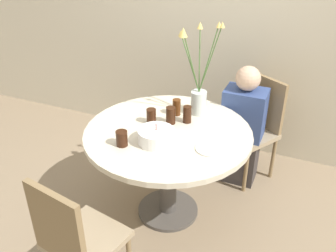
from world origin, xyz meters
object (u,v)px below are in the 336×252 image
chair_far_back (256,123)px  flower_vase (198,90)px  drink_glass_0 (171,115)px  person_boy (242,130)px  side_plate (210,149)px  drink_glass_3 (151,116)px  birthday_cake (156,136)px  drink_glass_2 (177,107)px  drink_glass_4 (122,138)px  drink_glass_1 (187,114)px  chair_near_front (75,238)px

chair_far_back → flower_vase: flower_vase is taller
drink_glass_0 → person_boy: 0.76m
side_plate → drink_glass_0: (-0.37, 0.22, 0.06)m
flower_vase → drink_glass_3: flower_vase is taller
birthday_cake → person_boy: bearing=63.5°
drink_glass_3 → drink_glass_2: bearing=58.5°
drink_glass_0 → drink_glass_2: drink_glass_0 is taller
side_plate → person_boy: size_ratio=0.18×
person_boy → drink_glass_2: bearing=-137.3°
drink_glass_4 → person_boy: (0.61, 0.95, -0.30)m
drink_glass_1 → chair_near_front: bearing=-103.1°
person_boy → flower_vase: bearing=-133.4°
chair_near_front → drink_glass_1: bearing=-92.2°
birthday_cake → drink_glass_1: size_ratio=1.94×
side_plate → drink_glass_2: bearing=136.4°
drink_glass_0 → drink_glass_4: drink_glass_0 is taller
flower_vase → drink_glass_3: 0.41m
chair_near_front → drink_glass_4: size_ratio=8.58×
chair_near_front → flower_vase: flower_vase is taller
drink_glass_2 → person_boy: size_ratio=0.12×
birthday_cake → chair_near_front: bearing=-102.3°
drink_glass_4 → drink_glass_3: bearing=82.2°
chair_near_front → drink_glass_1: (0.25, 1.09, 0.31)m
drink_glass_1 → birthday_cake: bearing=-104.8°
drink_glass_2 → drink_glass_3: size_ratio=1.12×
flower_vase → person_boy: size_ratio=0.68×
birthday_cake → drink_glass_2: 0.42m
drink_glass_1 → drink_glass_0: bearing=-149.9°
birthday_cake → drink_glass_3: birthday_cake is taller
flower_vase → drink_glass_0: size_ratio=5.63×
chair_near_front → drink_glass_2: 1.22m
side_plate → drink_glass_1: drink_glass_1 is taller
drink_glass_0 → flower_vase: bearing=61.0°
drink_glass_3 → drink_glass_4: drink_glass_3 is taller
chair_near_front → person_boy: size_ratio=0.85×
drink_glass_1 → person_boy: 0.66m
birthday_cake → flower_vase: flower_vase is taller
chair_near_front → drink_glass_3: size_ratio=8.06×
flower_vase → drink_glass_2: (-0.14, -0.09, -0.13)m
drink_glass_4 → person_boy: person_boy is taller
drink_glass_1 → drink_glass_2: (-0.12, 0.08, -0.00)m
side_plate → drink_glass_3: bearing=161.3°
chair_far_back → chair_near_front: (-0.66, -1.72, 0.00)m
side_plate → drink_glass_3: (-0.50, 0.17, 0.05)m
chair_far_back → drink_glass_1: chair_far_back is taller
chair_far_back → drink_glass_3: chair_far_back is taller
drink_glass_3 → flower_vase: bearing=47.7°
drink_glass_1 → drink_glass_4: size_ratio=1.21×
birthday_cake → drink_glass_4: birthday_cake is taller
chair_far_back → drink_glass_1: (-0.41, -0.62, 0.31)m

